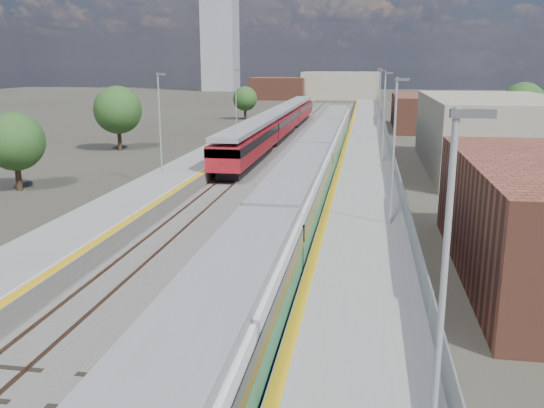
# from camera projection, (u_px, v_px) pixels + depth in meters

# --- Properties ---
(ground) EXTENTS (320.00, 320.00, 0.00)m
(ground) POSITION_uv_depth(u_px,v_px,m) (313.00, 157.00, 58.21)
(ground) COLOR #47443A
(ground) RESTS_ON ground
(ballast_bed) EXTENTS (10.50, 155.00, 0.06)m
(ballast_bed) POSITION_uv_depth(u_px,v_px,m) (294.00, 152.00, 60.96)
(ballast_bed) COLOR #565451
(ballast_bed) RESTS_ON ground
(tracks) EXTENTS (8.96, 160.00, 0.17)m
(tracks) POSITION_uv_depth(u_px,v_px,m) (302.00, 149.00, 62.45)
(tracks) COLOR #4C3323
(tracks) RESTS_ON ground
(platform_right) EXTENTS (4.70, 155.00, 8.52)m
(platform_right) POSITION_uv_depth(u_px,v_px,m) (366.00, 149.00, 59.65)
(platform_right) COLOR slate
(platform_right) RESTS_ON ground
(platform_left) EXTENTS (4.30, 155.00, 8.52)m
(platform_left) POSITION_uv_depth(u_px,v_px,m) (232.00, 146.00, 61.90)
(platform_left) COLOR slate
(platform_left) RESTS_ON ground
(buildings) EXTENTS (72.00, 185.50, 40.00)m
(buildings) POSITION_uv_depth(u_px,v_px,m) (274.00, 57.00, 143.44)
(buildings) COLOR brown
(buildings) RESTS_ON ground
(green_train) EXTENTS (2.76, 76.88, 3.04)m
(green_train) POSITION_uv_depth(u_px,v_px,m) (313.00, 164.00, 41.60)
(green_train) COLOR black
(green_train) RESTS_ON ground
(red_train) EXTENTS (2.84, 57.68, 3.59)m
(red_train) POSITION_uv_depth(u_px,v_px,m) (279.00, 122.00, 71.20)
(red_train) COLOR black
(red_train) RESTS_ON ground
(tree_a) EXTENTS (4.28, 4.28, 5.81)m
(tree_a) POSITION_uv_depth(u_px,v_px,m) (15.00, 142.00, 41.90)
(tree_a) COLOR #382619
(tree_a) RESTS_ON ground
(tree_b) EXTENTS (5.10, 5.10, 6.91)m
(tree_b) POSITION_uv_depth(u_px,v_px,m) (118.00, 110.00, 61.45)
(tree_b) COLOR #382619
(tree_b) RESTS_ON ground
(tree_c) EXTENTS (4.06, 4.06, 5.50)m
(tree_c) POSITION_uv_depth(u_px,v_px,m) (245.00, 99.00, 96.05)
(tree_c) COLOR #382619
(tree_c) RESTS_ON ground
(tree_d) EXTENTS (5.19, 5.19, 7.03)m
(tree_d) POSITION_uv_depth(u_px,v_px,m) (523.00, 104.00, 69.36)
(tree_d) COLOR #382619
(tree_d) RESTS_ON ground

